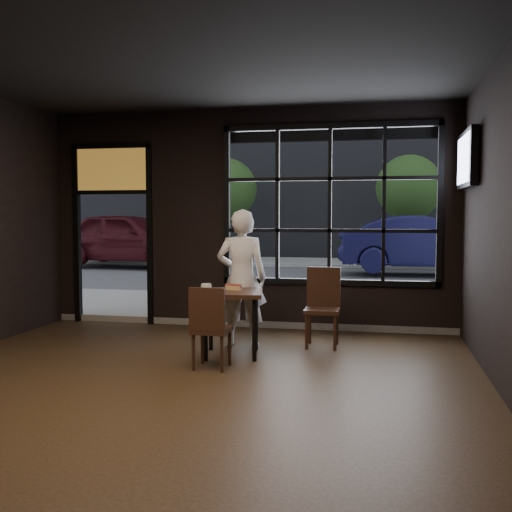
% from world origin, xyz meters
% --- Properties ---
extents(floor, '(6.00, 7.00, 0.02)m').
position_xyz_m(floor, '(0.00, 0.00, -0.01)').
color(floor, black).
rests_on(floor, ground).
extents(ceiling, '(6.00, 7.00, 0.02)m').
position_xyz_m(ceiling, '(0.00, 0.00, 3.21)').
color(ceiling, black).
rests_on(ceiling, ground).
extents(window_frame, '(3.06, 0.12, 2.28)m').
position_xyz_m(window_frame, '(1.20, 3.50, 1.80)').
color(window_frame, black).
rests_on(window_frame, ground).
extents(stained_transom, '(1.20, 0.06, 0.70)m').
position_xyz_m(stained_transom, '(-2.10, 3.50, 2.35)').
color(stained_transom, orange).
rests_on(stained_transom, ground).
extents(street_asphalt, '(60.00, 41.00, 0.04)m').
position_xyz_m(street_asphalt, '(0.00, 24.00, -0.02)').
color(street_asphalt, '#545456').
rests_on(street_asphalt, ground).
extents(building_across, '(28.00, 12.00, 15.00)m').
position_xyz_m(building_across, '(0.00, 23.00, 7.50)').
color(building_across, '#5B5956').
rests_on(building_across, ground).
extents(cafe_table, '(0.82, 0.82, 0.77)m').
position_xyz_m(cafe_table, '(0.20, 1.74, 0.39)').
color(cafe_table, black).
rests_on(cafe_table, floor).
extents(chair_near, '(0.40, 0.40, 0.90)m').
position_xyz_m(chair_near, '(0.13, 1.13, 0.45)').
color(chair_near, black).
rests_on(chair_near, floor).
extents(chair_window, '(0.43, 0.43, 0.99)m').
position_xyz_m(chair_window, '(1.20, 2.42, 0.50)').
color(chair_window, black).
rests_on(chair_window, floor).
extents(man, '(0.68, 0.49, 1.73)m').
position_xyz_m(man, '(0.20, 2.28, 0.86)').
color(man, silver).
rests_on(man, floor).
extents(hotdog, '(0.21, 0.11, 0.06)m').
position_xyz_m(hotdog, '(0.20, 1.84, 0.80)').
color(hotdog, tan).
rests_on(hotdog, cafe_table).
extents(cup, '(0.13, 0.13, 0.10)m').
position_xyz_m(cup, '(-0.07, 1.61, 0.81)').
color(cup, silver).
rests_on(cup, cafe_table).
extents(tv, '(0.13, 1.18, 0.69)m').
position_xyz_m(tv, '(2.93, 2.69, 2.33)').
color(tv, black).
rests_on(tv, wall_right).
extents(navy_car, '(4.69, 1.76, 1.53)m').
position_xyz_m(navy_car, '(3.13, 11.72, 0.87)').
color(navy_car, '#14133E').
rests_on(navy_car, street_asphalt).
extents(maroon_car, '(4.93, 2.27, 1.64)m').
position_xyz_m(maroon_car, '(-5.78, 12.44, 0.92)').
color(maroon_car, '#3F0E13').
rests_on(maroon_car, street_asphalt).
extents(tree_left, '(2.07, 2.07, 3.54)m').
position_xyz_m(tree_left, '(-3.17, 14.56, 2.49)').
color(tree_left, '#332114').
rests_on(tree_left, street_asphalt).
extents(tree_right, '(2.07, 2.07, 3.54)m').
position_xyz_m(tree_right, '(2.80, 14.53, 2.49)').
color(tree_right, '#332114').
rests_on(tree_right, street_asphalt).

